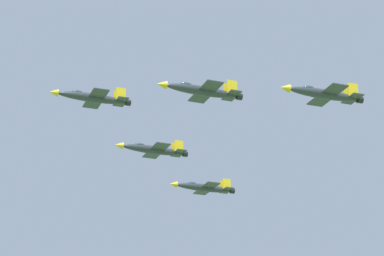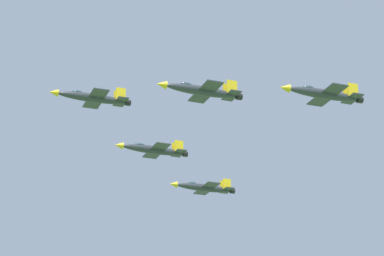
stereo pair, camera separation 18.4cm
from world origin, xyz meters
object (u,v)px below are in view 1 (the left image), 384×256
Objects in this scene: jet_lead at (92,97)px; jet_left_outer at (324,94)px; jet_right_outer at (204,187)px; jet_right_wingman at (153,150)px; jet_left_wingman at (202,90)px.

jet_lead is 50.25m from jet_left_outer.
jet_right_outer is (14.48, 47.65, -6.36)m from jet_lead.
jet_left_outer is at bearing 140.18° from jet_lead.
jet_right_wingman reaches higher than jet_left_outer.
jet_right_outer is at bearing -90.18° from jet_left_outer.
jet_left_wingman is 52.14m from jet_right_outer.
jet_left_wingman is (24.68, -3.31, -2.19)m from jet_lead.
jet_right_wingman is at bearing -90.75° from jet_left_wingman.
jet_right_wingman is 25.02m from jet_right_outer.
jet_right_wingman is 52.05m from jet_left_outer.
jet_left_outer is at bearing 89.65° from jet_right_outer.
jet_right_outer is (-34.88, 54.27, 0.36)m from jet_left_outer.
jet_left_wingman reaches higher than jet_right_wingman.
jet_left_wingman is at bearing 140.18° from jet_lead.
jet_right_wingman is (7.24, 23.82, -3.91)m from jet_lead.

